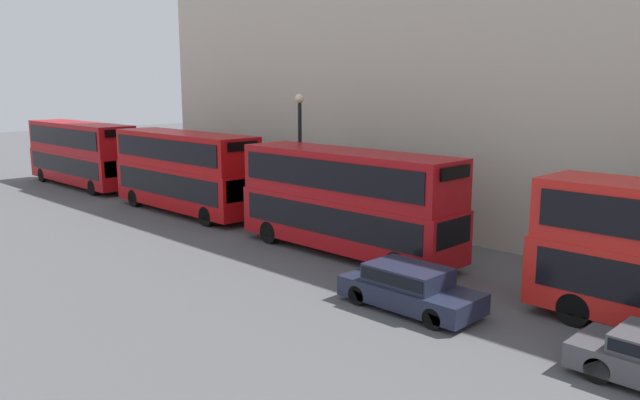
{
  "coord_description": "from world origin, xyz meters",
  "views": [
    {
      "loc": [
        -16.98,
        3.7,
        6.97
      ],
      "look_at": [
        0.48,
        21.0,
        2.36
      ],
      "focal_mm": 35.0,
      "sensor_mm": 36.0,
      "label": 1
    }
  ],
  "objects_px": {
    "bus_third_in_queue": "(185,169)",
    "bus_trailing": "(81,152)",
    "car_hatchback": "(409,286)",
    "pedestrian": "(234,196)",
    "bus_second_in_queue": "(347,198)"
  },
  "relations": [
    {
      "from": "bus_third_in_queue",
      "to": "bus_trailing",
      "type": "xyz_separation_m",
      "value": [
        0.0,
        12.67,
        -0.02
      ]
    },
    {
      "from": "car_hatchback",
      "to": "bus_trailing",
      "type": "bearing_deg",
      "value": 83.59
    },
    {
      "from": "bus_third_in_queue",
      "to": "bus_trailing",
      "type": "bearing_deg",
      "value": 90.0
    },
    {
      "from": "car_hatchback",
      "to": "pedestrian",
      "type": "relative_size",
      "value": 2.55
    },
    {
      "from": "bus_trailing",
      "to": "pedestrian",
      "type": "height_order",
      "value": "bus_trailing"
    },
    {
      "from": "bus_second_in_queue",
      "to": "car_hatchback",
      "type": "relative_size",
      "value": 2.29
    },
    {
      "from": "bus_second_in_queue",
      "to": "bus_third_in_queue",
      "type": "distance_m",
      "value": 11.85
    },
    {
      "from": "bus_trailing",
      "to": "car_hatchback",
      "type": "distance_m",
      "value": 30.51
    },
    {
      "from": "bus_second_in_queue",
      "to": "pedestrian",
      "type": "relative_size",
      "value": 5.84
    },
    {
      "from": "bus_trailing",
      "to": "car_hatchback",
      "type": "bearing_deg",
      "value": -96.41
    },
    {
      "from": "bus_third_in_queue",
      "to": "car_hatchback",
      "type": "height_order",
      "value": "bus_third_in_queue"
    },
    {
      "from": "car_hatchback",
      "to": "bus_second_in_queue",
      "type": "bearing_deg",
      "value": 59.42
    },
    {
      "from": "bus_second_in_queue",
      "to": "bus_third_in_queue",
      "type": "height_order",
      "value": "bus_third_in_queue"
    },
    {
      "from": "bus_third_in_queue",
      "to": "bus_trailing",
      "type": "distance_m",
      "value": 12.67
    },
    {
      "from": "bus_trailing",
      "to": "pedestrian",
      "type": "relative_size",
      "value": 6.31
    }
  ]
}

